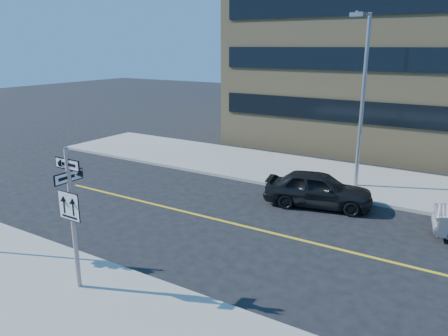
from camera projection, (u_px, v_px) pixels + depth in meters
The scene contains 5 objects.
ground at pixel (140, 256), 14.48m from camera, with size 120.00×120.00×0.00m, color black.
sign_pole at pixel (72, 211), 11.77m from camera, with size 0.92×0.92×4.06m.
parked_car_a at pixel (318, 189), 18.81m from camera, with size 4.56×1.84×1.55m, color black.
streetlight_a at pixel (362, 91), 19.92m from camera, with size 0.55×2.25×8.00m.
building_brick at pixel (393, 13), 31.41m from camera, with size 18.00×18.00×18.00m, color tan.
Camera 1 is at (9.34, -9.66, 6.75)m, focal length 35.00 mm.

